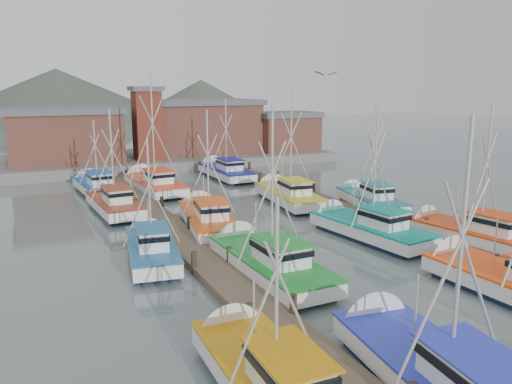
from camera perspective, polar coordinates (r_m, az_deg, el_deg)
name	(u,v)px	position (r m, az deg, el deg)	size (l,w,h in m)	color
ground	(306,243)	(31.65, 5.69, -5.86)	(260.00, 260.00, 0.00)	#485755
dock_left	(179,237)	(32.45, -8.78, -5.11)	(2.30, 46.00, 1.50)	#4E4030
dock_right	(358,214)	(38.62, 11.55, -2.46)	(2.30, 46.00, 1.50)	#4E4030
quay	(157,159)	(65.33, -11.23, 3.70)	(44.00, 16.00, 1.20)	slate
shed_left	(65,135)	(61.19, -20.98, 6.13)	(12.72, 8.48, 6.20)	brown
shed_center	(201,126)	(66.60, -6.33, 7.54)	(14.84, 9.54, 6.90)	brown
shed_right	(285,131)	(68.37, 3.34, 6.98)	(8.48, 6.36, 5.20)	brown
lookout_tower	(147,123)	(60.49, -12.33, 7.73)	(3.60, 3.60, 8.50)	maroon
distant_hills	(31,124)	(148.71, -24.35, 7.09)	(175.00, 140.00, 42.00)	#485547
boat_0	(433,371)	(17.88, 19.57, -18.76)	(4.20, 10.10, 9.75)	#101D37
boat_2	(266,375)	(16.78, 1.16, -20.23)	(3.13, 8.92, 7.34)	#101D37
boat_4	(265,260)	(26.47, 1.00, -7.82)	(3.92, 9.86, 9.66)	#101D37
boat_5	(364,227)	(33.31, 12.23, -3.95)	(4.02, 9.67, 9.40)	#101D37
boat_6	(151,247)	(29.16, -11.91, -6.22)	(3.67, 8.43, 7.58)	#101D37
boat_7	(469,233)	(33.94, 23.20, -4.36)	(4.38, 9.56, 9.48)	#101D37
boat_8	(207,218)	(35.11, -5.63, -2.92)	(4.40, 9.90, 9.03)	#101D37
boat_9	(287,195)	(42.44, 3.54, -0.30)	(4.16, 9.95, 10.43)	#101D37
boat_10	(113,203)	(40.81, -16.06, -1.24)	(3.66, 9.15, 8.86)	#101D37
boat_11	(368,199)	(41.68, 12.64, -0.80)	(4.26, 8.92, 9.30)	#101D37
boat_12	(152,183)	(48.34, -11.76, 0.98)	(4.84, 10.62, 12.20)	#101D37
boat_13	(224,171)	(54.37, -3.72, 2.38)	(3.84, 9.99, 9.38)	#101D37
boat_14	(96,186)	(48.38, -17.83, 0.65)	(3.57, 9.35, 7.60)	#101D37
gull_near	(326,74)	(26.57, 8.04, 13.22)	(1.53, 0.66, 0.24)	gray
gull_far	(259,113)	(34.92, 0.38, 9.07)	(1.55, 0.62, 0.24)	gray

